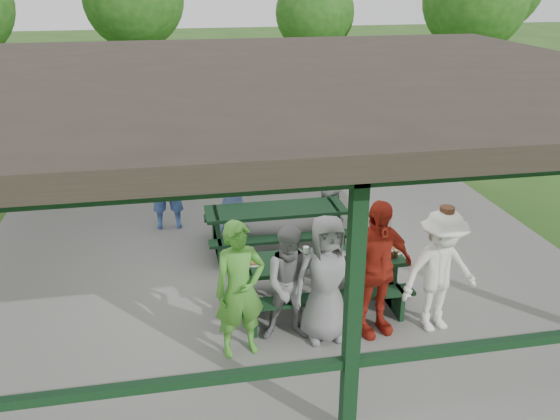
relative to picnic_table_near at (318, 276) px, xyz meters
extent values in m
plane|color=#295219|center=(-0.34, 1.20, -0.57)|extent=(90.00, 90.00, 0.00)
cube|color=slate|center=(-0.34, 1.20, -0.52)|extent=(10.00, 8.00, 0.10)
cube|color=black|center=(-0.34, -2.60, 1.03)|extent=(0.15, 0.15, 3.00)
cube|color=black|center=(-5.14, 5.00, 1.03)|extent=(0.15, 0.15, 3.00)
cube|color=black|center=(-0.34, 5.00, 1.03)|extent=(0.15, 0.15, 3.00)
cube|color=black|center=(4.46, 5.00, 1.03)|extent=(0.15, 0.15, 3.00)
cube|color=black|center=(-2.74, -2.60, 0.43)|extent=(4.65, 0.10, 0.10)
cube|color=black|center=(-2.74, 5.00, 0.43)|extent=(4.65, 0.10, 0.10)
cube|color=black|center=(2.06, 5.00, 0.43)|extent=(4.65, 0.10, 0.10)
cube|color=black|center=(-0.34, -2.60, 2.43)|extent=(9.80, 0.15, 0.20)
cube|color=black|center=(-0.34, 5.00, 2.43)|extent=(9.80, 0.15, 0.20)
cube|color=#2C2520|center=(-0.34, 1.20, 2.65)|extent=(10.60, 8.60, 0.24)
cube|color=black|center=(0.00, 0.00, 0.25)|extent=(2.44, 0.75, 0.06)
cube|color=black|center=(0.00, -0.56, -0.04)|extent=(2.44, 0.28, 0.05)
cube|color=black|center=(0.00, 0.55, -0.04)|extent=(2.44, 0.28, 0.05)
cube|color=black|center=(-1.04, 0.00, -0.09)|extent=(0.06, 0.70, 0.75)
cube|color=black|center=(1.04, 0.00, -0.09)|extent=(0.06, 0.70, 0.75)
cube|color=black|center=(-1.04, 0.00, -0.24)|extent=(0.06, 1.39, 0.45)
cube|color=black|center=(1.04, 0.00, -0.24)|extent=(0.06, 1.39, 0.45)
cube|color=black|center=(-0.26, 2.00, 0.25)|extent=(2.43, 0.75, 0.06)
cube|color=black|center=(-0.26, 1.44, -0.04)|extent=(2.43, 0.28, 0.05)
cube|color=black|center=(-0.26, 2.55, -0.04)|extent=(2.43, 0.28, 0.05)
cube|color=black|center=(-1.29, 2.00, -0.09)|extent=(0.06, 0.70, 0.75)
cube|color=black|center=(0.77, 2.00, -0.09)|extent=(0.06, 0.70, 0.75)
cube|color=black|center=(-1.29, 2.00, -0.24)|extent=(0.06, 1.39, 0.45)
cube|color=black|center=(0.77, 2.00, -0.24)|extent=(0.06, 1.39, 0.45)
cylinder|color=white|center=(-0.95, 0.00, 0.29)|extent=(0.22, 0.22, 0.01)
torus|color=olive|center=(-0.99, -0.02, 0.31)|extent=(0.10, 0.10, 0.03)
torus|color=olive|center=(-0.91, -0.02, 0.31)|extent=(0.10, 0.10, 0.03)
torus|color=olive|center=(-0.95, 0.04, 0.31)|extent=(0.10, 0.10, 0.03)
cylinder|color=white|center=(-0.23, 0.00, 0.29)|extent=(0.22, 0.22, 0.01)
torus|color=olive|center=(-0.27, -0.02, 0.31)|extent=(0.10, 0.10, 0.03)
torus|color=olive|center=(-0.19, -0.02, 0.31)|extent=(0.10, 0.10, 0.03)
torus|color=olive|center=(-0.23, 0.04, 0.31)|extent=(0.10, 0.10, 0.03)
cylinder|color=white|center=(0.34, 0.00, 0.29)|extent=(0.22, 0.22, 0.01)
torus|color=olive|center=(0.30, -0.02, 0.31)|extent=(0.10, 0.10, 0.03)
torus|color=olive|center=(0.38, -0.02, 0.31)|extent=(0.10, 0.10, 0.03)
torus|color=olive|center=(0.34, 0.04, 0.31)|extent=(0.10, 0.10, 0.03)
cylinder|color=white|center=(1.15, 0.00, 0.29)|extent=(0.22, 0.22, 0.01)
torus|color=olive|center=(1.11, -0.02, 0.31)|extent=(0.10, 0.10, 0.03)
torus|color=olive|center=(1.19, -0.02, 0.31)|extent=(0.10, 0.10, 0.03)
torus|color=olive|center=(1.15, 0.04, 0.31)|extent=(0.10, 0.10, 0.03)
cylinder|color=#381E0F|center=(-0.40, -0.18, 0.33)|extent=(0.06, 0.06, 0.10)
cylinder|color=#381E0F|center=(-0.38, -0.18, 0.33)|extent=(0.06, 0.06, 0.10)
cylinder|color=#381E0F|center=(0.68, -0.18, 0.33)|extent=(0.06, 0.06, 0.10)
cylinder|color=#381E0F|center=(1.02, -0.18, 0.33)|extent=(0.06, 0.06, 0.10)
cylinder|color=#381E0F|center=(1.09, -0.18, 0.33)|extent=(0.06, 0.06, 0.10)
cone|color=white|center=(-0.14, 0.20, 0.33)|extent=(0.09, 0.09, 0.10)
cone|color=white|center=(0.22, 0.20, 0.33)|extent=(0.09, 0.09, 0.10)
cone|color=white|center=(0.85, 0.20, 0.33)|extent=(0.09, 0.09, 0.10)
cone|color=white|center=(0.90, 0.20, 0.33)|extent=(0.09, 0.09, 0.10)
imported|color=#4C9B31|center=(-1.26, -0.94, 0.44)|extent=(0.73, 0.55, 1.81)
imported|color=gray|center=(-0.55, -0.75, 0.34)|extent=(0.85, 0.70, 1.61)
imported|color=gray|center=(-0.12, -0.83, 0.40)|extent=(0.86, 0.57, 1.75)
imported|color=#A92718|center=(0.55, -0.82, 0.48)|extent=(1.19, 0.71, 1.91)
imported|color=white|center=(1.43, -0.90, 0.40)|extent=(1.20, 0.80, 1.74)
cylinder|color=#502D1B|center=(1.43, -0.90, 1.21)|extent=(0.36, 0.36, 0.02)
cylinder|color=#502D1B|center=(1.43, -0.90, 1.27)|extent=(0.22, 0.22, 0.11)
imported|color=#9CB5F1|center=(-0.91, 2.89, 0.28)|extent=(1.42, 0.54, 1.50)
imported|color=#4160AA|center=(-2.11, 3.26, 0.52)|extent=(0.73, 0.49, 1.97)
imported|color=gray|center=(0.88, 2.96, 0.35)|extent=(0.95, 0.83, 1.65)
imported|color=silver|center=(0.17, 10.17, 0.21)|extent=(5.91, 3.31, 1.56)
cube|color=navy|center=(-4.55, 9.88, 0.19)|extent=(2.73, 1.49, 0.11)
cube|color=navy|center=(-4.59, 9.21, 0.42)|extent=(2.65, 0.23, 0.38)
cube|color=navy|center=(-4.51, 10.54, 0.42)|extent=(2.65, 0.23, 0.38)
cube|color=navy|center=(-5.88, 9.96, 0.42)|extent=(0.14, 1.33, 0.38)
cube|color=navy|center=(-3.23, 9.79, 0.42)|extent=(0.14, 1.33, 0.38)
cylinder|color=black|center=(-5.45, 9.22, -0.21)|extent=(0.73, 0.22, 0.72)
cylinder|color=yellow|center=(-5.45, 9.22, -0.21)|extent=(0.28, 0.22, 0.27)
cylinder|color=black|center=(-5.36, 10.64, -0.21)|extent=(0.73, 0.22, 0.72)
cylinder|color=yellow|center=(-5.36, 10.64, -0.21)|extent=(0.28, 0.22, 0.27)
cylinder|color=black|center=(-3.75, 9.11, -0.21)|extent=(0.73, 0.22, 0.72)
cylinder|color=yellow|center=(-3.75, 9.11, -0.21)|extent=(0.28, 0.22, 0.27)
cylinder|color=black|center=(-3.66, 10.53, -0.21)|extent=(0.73, 0.22, 0.72)
cylinder|color=yellow|center=(-3.66, 10.53, -0.21)|extent=(0.28, 0.22, 0.27)
cube|color=navy|center=(-2.76, 9.76, 0.09)|extent=(0.95, 0.14, 0.08)
cone|color=#F2590C|center=(-5.92, 9.96, 0.52)|extent=(0.04, 0.38, 0.38)
cylinder|color=#372716|center=(-2.88, 15.32, 0.81)|extent=(0.36, 0.36, 2.77)
cylinder|color=#372716|center=(3.76, 15.52, 0.59)|extent=(0.36, 0.36, 2.33)
sphere|color=#1C4C14|center=(3.76, 15.52, 2.59)|extent=(2.98, 2.98, 2.98)
cylinder|color=#372716|center=(8.50, 12.21, 0.81)|extent=(0.36, 0.36, 2.76)
cylinder|color=#372716|center=(11.31, 16.07, 0.97)|extent=(0.36, 0.36, 3.09)
camera|label=1|loc=(-1.98, -7.35, 4.12)|focal=38.00mm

